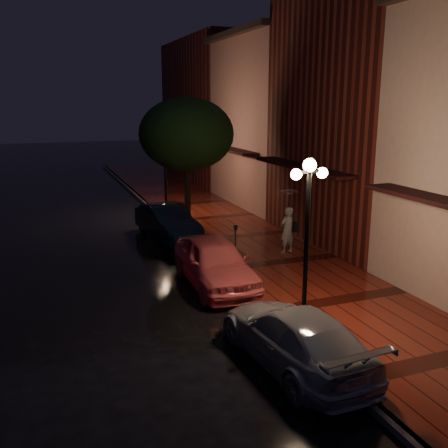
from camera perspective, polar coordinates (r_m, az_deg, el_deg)
name	(u,v)px	position (r m, az deg, el deg)	size (l,w,h in m)	color
ground	(222,273)	(17.23, -0.27, -5.64)	(120.00, 120.00, 0.00)	black
sidewalk	(280,264)	(18.07, 6.45, -4.54)	(4.50, 60.00, 0.15)	#4D150D
curb	(222,271)	(17.20, -0.27, -5.41)	(0.25, 60.00, 0.15)	#595451
storefront_mid	(367,107)	(21.37, 16.04, 12.68)	(5.00, 8.00, 11.00)	#511914
storefront_far	(277,124)	(28.24, 6.09, 11.27)	(5.00, 8.00, 9.00)	#8C5951
storefront_extra	(216,111)	(37.43, -0.93, 12.75)	(5.00, 12.00, 10.00)	#511914
streetlamp_near	(307,235)	(12.27, 9.44, -1.25)	(0.96, 0.36, 4.31)	black
streetlamp_far	(165,166)	(25.15, -6.74, 6.59)	(0.96, 0.36, 4.31)	black
street_tree	(187,136)	(22.17, -4.27, 9.94)	(4.16, 4.16, 5.80)	black
pink_car	(215,262)	(15.91, -1.07, -4.36)	(1.84, 4.57, 1.56)	#DF5C60
navy_car	(168,222)	(21.48, -6.47, 0.25)	(1.54, 4.40, 1.45)	black
silver_car	(295,337)	(11.47, 8.08, -12.65)	(1.87, 4.59, 1.33)	#999AA0
woman_with_umbrella	(288,211)	(18.76, 7.32, 1.52)	(1.02, 1.04, 2.46)	silver
parking_meter	(236,237)	(18.39, 1.33, -1.51)	(0.13, 0.12, 1.20)	black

